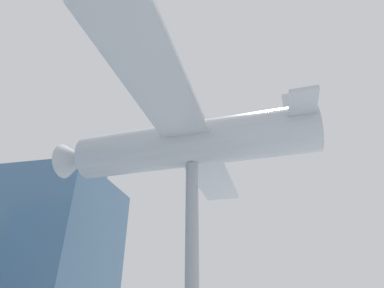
{
  "coord_description": "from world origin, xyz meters",
  "views": [
    {
      "loc": [
        -11.52,
        -2.27,
        1.92
      ],
      "look_at": [
        0.0,
        0.0,
        8.39
      ],
      "focal_mm": 28.0,
      "sensor_mm": 36.0,
      "label": 1
    }
  ],
  "objects": [
    {
      "name": "support_pylon_central",
      "position": [
        0.0,
        0.0,
        3.7
      ],
      "size": [
        0.52,
        0.52,
        7.39
      ],
      "color": "#999EA3",
      "rests_on": "ground_plane"
    },
    {
      "name": "suspended_airplane",
      "position": [
        0.03,
        0.34,
        8.4
      ],
      "size": [
        15.56,
        12.46,
        2.85
      ],
      "rotation": [
        0.0,
        0.0,
        -0.08
      ],
      "color": "#B2B7BC",
      "rests_on": "support_pylon_central"
    },
    {
      "name": "glass_pavilion_right",
      "position": [
        8.33,
        13.98,
        5.29
      ],
      "size": [
        8.55,
        11.85,
        11.17
      ],
      "color": "slate",
      "rests_on": "ground_plane"
    }
  ]
}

